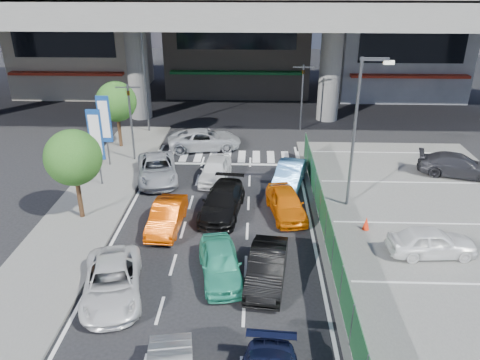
{
  "coord_description": "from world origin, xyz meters",
  "views": [
    {
      "loc": [
        1.97,
        -17.02,
        11.92
      ],
      "look_at": [
        1.19,
        4.38,
        2.15
      ],
      "focal_mm": 35.0,
      "sensor_mm": 36.0,
      "label": 1
    }
  ],
  "objects_px": {
    "street_lamp_right": "(359,122)",
    "signboard_near": "(96,137)",
    "parked_sedan_dgrey": "(458,165)",
    "taxi_teal_mid": "(221,263)",
    "wagon_silver_front_left": "(157,169)",
    "traffic_cone": "(366,223)",
    "traffic_light_left": "(129,104)",
    "taxi_orange_right": "(286,203)",
    "taxi_orange_left": "(167,216)",
    "tree_far": "(116,102)",
    "street_lamp_left": "(147,72)",
    "hatch_black_mid_right": "(267,267)",
    "signboard_far": "(105,121)",
    "tree_near": "(73,158)",
    "traffic_light_right": "(303,81)",
    "sedan_white_mid_left": "(112,282)",
    "sedan_white_front_mid": "(215,169)",
    "parked_sedan_white": "(432,242)",
    "sedan_black_mid": "(222,202)",
    "kei_truck_front_right": "(289,175)",
    "crossing_wagon_silver": "(205,139)"
  },
  "relations": [
    {
      "from": "street_lamp_right",
      "to": "signboard_near",
      "type": "xyz_separation_m",
      "value": [
        -14.37,
        1.99,
        -1.71
      ]
    },
    {
      "from": "parked_sedan_dgrey",
      "to": "taxi_teal_mid",
      "type": "bearing_deg",
      "value": 143.76
    },
    {
      "from": "wagon_silver_front_left",
      "to": "traffic_cone",
      "type": "distance_m",
      "value": 12.87
    },
    {
      "from": "traffic_light_left",
      "to": "taxi_orange_right",
      "type": "relative_size",
      "value": 1.28
    },
    {
      "from": "taxi_orange_left",
      "to": "tree_far",
      "type": "bearing_deg",
      "value": 118.38
    },
    {
      "from": "street_lamp_left",
      "to": "hatch_black_mid_right",
      "type": "distance_m",
      "value": 21.37
    },
    {
      "from": "signboard_far",
      "to": "tree_near",
      "type": "bearing_deg",
      "value": -85.1
    },
    {
      "from": "traffic_light_left",
      "to": "traffic_light_right",
      "type": "relative_size",
      "value": 1.0
    },
    {
      "from": "wagon_silver_front_left",
      "to": "hatch_black_mid_right",
      "type": "bearing_deg",
      "value": -70.1
    },
    {
      "from": "street_lamp_left",
      "to": "taxi_teal_mid",
      "type": "relative_size",
      "value": 1.98
    },
    {
      "from": "street_lamp_left",
      "to": "taxi_teal_mid",
      "type": "distance_m",
      "value": 20.41
    },
    {
      "from": "traffic_light_right",
      "to": "wagon_silver_front_left",
      "type": "height_order",
      "value": "traffic_light_right"
    },
    {
      "from": "signboard_far",
      "to": "wagon_silver_front_left",
      "type": "bearing_deg",
      "value": -29.09
    },
    {
      "from": "tree_far",
      "to": "taxi_teal_mid",
      "type": "bearing_deg",
      "value": -61.29
    },
    {
      "from": "signboard_near",
      "to": "sedan_white_mid_left",
      "type": "bearing_deg",
      "value": -70.54
    },
    {
      "from": "sedan_white_front_mid",
      "to": "parked_sedan_white",
      "type": "distance_m",
      "value": 13.08
    },
    {
      "from": "street_lamp_right",
      "to": "signboard_far",
      "type": "distance_m",
      "value": 15.69
    },
    {
      "from": "signboard_far",
      "to": "taxi_teal_mid",
      "type": "height_order",
      "value": "signboard_far"
    },
    {
      "from": "sedan_black_mid",
      "to": "sedan_white_front_mid",
      "type": "xyz_separation_m",
      "value": [
        -0.74,
        4.28,
        0.0
      ]
    },
    {
      "from": "tree_near",
      "to": "parked_sedan_dgrey",
      "type": "height_order",
      "value": "tree_near"
    },
    {
      "from": "taxi_orange_left",
      "to": "traffic_cone",
      "type": "relative_size",
      "value": 5.85
    },
    {
      "from": "traffic_light_right",
      "to": "signboard_far",
      "type": "xyz_separation_m",
      "value": [
        -13.1,
        -8.01,
        -0.87
      ]
    },
    {
      "from": "tree_near",
      "to": "taxi_orange_left",
      "type": "relative_size",
      "value": 1.21
    },
    {
      "from": "sedan_white_mid_left",
      "to": "hatch_black_mid_right",
      "type": "height_order",
      "value": "hatch_black_mid_right"
    },
    {
      "from": "kei_truck_front_right",
      "to": "parked_sedan_dgrey",
      "type": "distance_m",
      "value": 10.67
    },
    {
      "from": "street_lamp_right",
      "to": "sedan_white_mid_left",
      "type": "bearing_deg",
      "value": -142.81
    },
    {
      "from": "taxi_orange_left",
      "to": "taxi_orange_right",
      "type": "xyz_separation_m",
      "value": [
        5.99,
        1.56,
        0.03
      ]
    },
    {
      "from": "signboard_near",
      "to": "sedan_black_mid",
      "type": "xyz_separation_m",
      "value": [
        7.44,
        -3.19,
        -2.37
      ]
    },
    {
      "from": "sedan_white_mid_left",
      "to": "traffic_light_left",
      "type": "bearing_deg",
      "value": 87.25
    },
    {
      "from": "signboard_far",
      "to": "taxi_orange_left",
      "type": "distance_m",
      "value": 9.67
    },
    {
      "from": "sedan_white_mid_left",
      "to": "crossing_wagon_silver",
      "type": "height_order",
      "value": "crossing_wagon_silver"
    },
    {
      "from": "tree_near",
      "to": "kei_truck_front_right",
      "type": "relative_size",
      "value": 1.15
    },
    {
      "from": "sedan_white_mid_left",
      "to": "wagon_silver_front_left",
      "type": "distance_m",
      "value": 11.21
    },
    {
      "from": "sedan_white_front_mid",
      "to": "tree_far",
      "type": "bearing_deg",
      "value": 148.82
    },
    {
      "from": "signboard_far",
      "to": "tree_near",
      "type": "relative_size",
      "value": 0.98
    },
    {
      "from": "parked_sedan_white",
      "to": "parked_sedan_dgrey",
      "type": "bearing_deg",
      "value": -30.5
    },
    {
      "from": "tree_far",
      "to": "taxi_orange_right",
      "type": "xyz_separation_m",
      "value": [
        11.39,
        -9.73,
        -2.7
      ]
    },
    {
      "from": "traffic_cone",
      "to": "tree_far",
      "type": "bearing_deg",
      "value": 143.75
    },
    {
      "from": "taxi_orange_left",
      "to": "crossing_wagon_silver",
      "type": "height_order",
      "value": "crossing_wagon_silver"
    },
    {
      "from": "hatch_black_mid_right",
      "to": "signboard_far",
      "type": "bearing_deg",
      "value": 137.05
    },
    {
      "from": "tree_far",
      "to": "wagon_silver_front_left",
      "type": "relative_size",
      "value": 0.97
    },
    {
      "from": "signboard_far",
      "to": "taxi_orange_right",
      "type": "relative_size",
      "value": 1.16
    },
    {
      "from": "taxi_teal_mid",
      "to": "sedan_black_mid",
      "type": "height_order",
      "value": "same"
    },
    {
      "from": "street_lamp_right",
      "to": "taxi_orange_right",
      "type": "bearing_deg",
      "value": -160.99
    },
    {
      "from": "tree_near",
      "to": "tree_far",
      "type": "bearing_deg",
      "value": 94.36
    },
    {
      "from": "sedan_black_mid",
      "to": "parked_sedan_dgrey",
      "type": "relative_size",
      "value": 1.01
    },
    {
      "from": "sedan_white_mid_left",
      "to": "parked_sedan_dgrey",
      "type": "bearing_deg",
      "value": 21.15
    },
    {
      "from": "sedan_white_front_mid",
      "to": "crossing_wagon_silver",
      "type": "bearing_deg",
      "value": 108.22
    },
    {
      "from": "traffic_light_left",
      "to": "signboard_near",
      "type": "relative_size",
      "value": 1.11
    },
    {
      "from": "taxi_teal_mid",
      "to": "kei_truck_front_right",
      "type": "relative_size",
      "value": 0.97
    }
  ]
}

